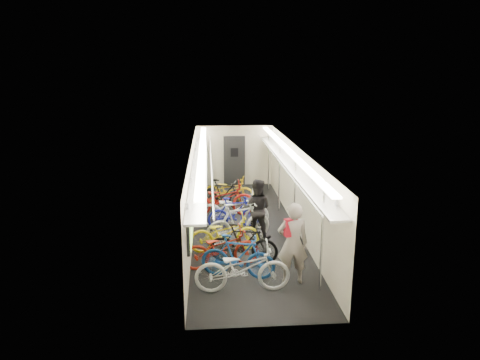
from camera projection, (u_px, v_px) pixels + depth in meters
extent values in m
plane|color=black|center=(245.00, 228.00, 12.57)|extent=(10.00, 10.00, 0.00)
plane|color=white|center=(245.00, 148.00, 11.98)|extent=(10.00, 10.00, 0.00)
plane|color=beige|center=(193.00, 190.00, 12.17)|extent=(0.00, 10.00, 10.00)
plane|color=beige|center=(296.00, 188.00, 12.38)|extent=(0.00, 10.00, 10.00)
plane|color=beige|center=(234.00, 156.00, 17.10)|extent=(3.00, 0.00, 3.00)
plane|color=beige|center=(269.00, 266.00, 7.44)|extent=(3.00, 0.00, 3.00)
cube|color=black|center=(189.00, 228.00, 9.06)|extent=(0.06, 1.10, 0.80)
cube|color=#92D15B|center=(191.00, 228.00, 9.07)|extent=(0.02, 0.96, 0.66)
cube|color=black|center=(193.00, 198.00, 11.19)|extent=(0.06, 1.10, 0.80)
cube|color=#92D15B|center=(194.00, 198.00, 11.19)|extent=(0.02, 0.96, 0.66)
cube|color=black|center=(195.00, 178.00, 13.31)|extent=(0.06, 1.10, 0.80)
cube|color=#92D15B|center=(196.00, 178.00, 13.32)|extent=(0.02, 0.96, 0.66)
cube|color=black|center=(197.00, 163.00, 15.44)|extent=(0.06, 1.10, 0.80)
cube|color=#92D15B|center=(198.00, 163.00, 15.44)|extent=(0.02, 0.96, 0.66)
cube|color=yellow|center=(192.00, 210.00, 10.12)|extent=(0.02, 0.22, 0.30)
cube|color=yellow|center=(194.00, 186.00, 12.24)|extent=(0.02, 0.22, 0.30)
cube|color=yellow|center=(196.00, 169.00, 14.37)|extent=(0.02, 0.22, 0.30)
cube|color=black|center=(234.00, 161.00, 17.10)|extent=(0.85, 0.08, 2.00)
cube|color=#999BA0|center=(200.00, 165.00, 12.00)|extent=(0.40, 9.70, 0.05)
cube|color=#999BA0|center=(290.00, 164.00, 12.19)|extent=(0.40, 9.70, 0.05)
cylinder|color=silver|center=(211.00, 162.00, 12.00)|extent=(0.04, 9.70, 0.04)
cylinder|color=silver|center=(278.00, 161.00, 12.14)|extent=(0.04, 9.70, 0.04)
cube|color=white|center=(202.00, 150.00, 11.90)|extent=(0.18, 9.60, 0.04)
cube|color=white|center=(287.00, 149.00, 12.08)|extent=(0.18, 9.60, 0.04)
cylinder|color=silver|center=(322.00, 238.00, 8.69)|extent=(0.05, 0.05, 2.38)
cylinder|color=silver|center=(295.00, 198.00, 11.40)|extent=(0.05, 0.05, 2.38)
cylinder|color=silver|center=(279.00, 176.00, 13.81)|extent=(0.05, 0.05, 2.38)
cylinder|color=silver|center=(269.00, 160.00, 16.23)|extent=(0.05, 0.05, 2.38)
imported|color=silver|center=(242.00, 268.00, 8.86)|extent=(1.99, 0.70, 1.04)
imported|color=navy|center=(238.00, 257.00, 9.46)|extent=(1.74, 0.89, 1.01)
imported|color=maroon|center=(222.00, 248.00, 9.98)|extent=(1.90, 0.95, 0.95)
imported|color=black|center=(244.00, 244.00, 10.19)|extent=(1.71, 0.79, 0.99)
imported|color=yellow|center=(225.00, 233.00, 10.88)|extent=(1.88, 0.84, 0.96)
imported|color=#BCBCBE|center=(239.00, 223.00, 11.36)|extent=(1.97, 1.26, 1.15)
imported|color=silver|center=(234.00, 209.00, 12.60)|extent=(2.13, 0.93, 1.08)
imported|color=navy|center=(235.00, 213.00, 12.46)|extent=(1.63, 0.63, 0.95)
imported|color=maroon|center=(222.00, 199.00, 13.53)|extent=(2.13, 0.81, 1.11)
imported|color=black|center=(223.00, 195.00, 14.19)|extent=(1.73, 1.11, 1.01)
imported|color=gold|center=(229.00, 190.00, 14.86)|extent=(1.90, 1.11, 0.94)
imported|color=gray|center=(293.00, 243.00, 9.15)|extent=(0.68, 0.47, 1.82)
imported|color=black|center=(257.00, 209.00, 11.68)|extent=(0.96, 0.85, 1.67)
cube|color=#B61222|center=(291.00, 227.00, 9.04)|extent=(0.29, 0.21, 0.38)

